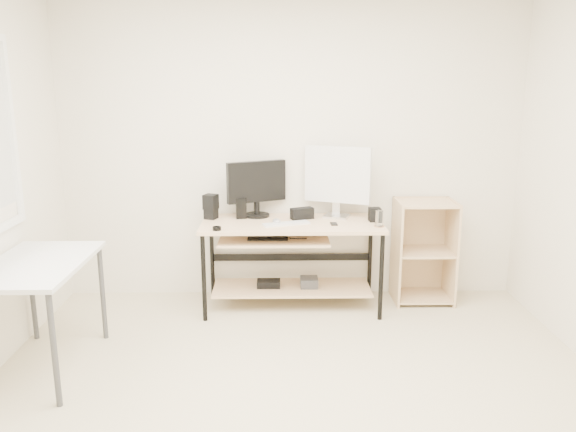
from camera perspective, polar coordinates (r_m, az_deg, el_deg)
The scene contains 16 objects.
room at distance 2.97m, azimuth -1.53°, elevation 2.51°, with size 4.01×4.01×2.62m.
desk at distance 4.73m, azimuth 0.09°, elevation -3.09°, with size 1.50×0.65×0.75m.
side_table at distance 4.00m, azimuth -24.15°, elevation -5.39°, with size 0.60×1.00×0.75m.
shelf_unit at distance 5.07m, azimuth 13.50°, elevation -3.37°, with size 0.50×0.40×0.90m.
black_monitor at distance 4.82m, azimuth -3.22°, elevation 3.15°, with size 0.50×0.27×0.48m.
white_imac at distance 4.80m, azimuth 5.07°, elevation 4.00°, with size 0.55×0.26×0.61m.
keyboard at distance 4.58m, azimuth -0.16°, elevation -0.79°, with size 0.38×0.11×0.01m, color silver.
mouse at distance 4.63m, azimuth -1.17°, elevation -0.52°, with size 0.07×0.11×0.04m, color #AFAFB4.
center_speaker at distance 4.77m, azimuth 1.44°, elevation 0.26°, with size 0.19×0.08×0.10m, color black.
speaker_left at distance 4.80m, azimuth -7.85°, elevation 1.00°, with size 0.14×0.14×0.21m.
speaker_right at distance 4.74m, azimuth 8.80°, elevation 0.15°, with size 0.09×0.09×0.11m, color black.
audio_controller at distance 4.79m, azimuth -4.79°, elevation 0.78°, with size 0.09×0.06×0.18m, color black.
volume_puck at distance 4.44m, azimuth -7.24°, elevation -1.26°, with size 0.07×0.07×0.03m, color black.
smartphone at distance 4.61m, azimuth 4.68°, elevation -0.80°, with size 0.05×0.10×0.01m, color black.
coaster at distance 4.58m, azimuth 9.24°, elevation -1.04°, with size 0.08×0.08×0.01m, color #9E6C47.
drinking_glass at distance 4.56m, azimuth 9.27°, elevation -0.23°, with size 0.06×0.06×0.13m, color white.
Camera 1 is at (-0.10, -2.88, 1.87)m, focal length 35.00 mm.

